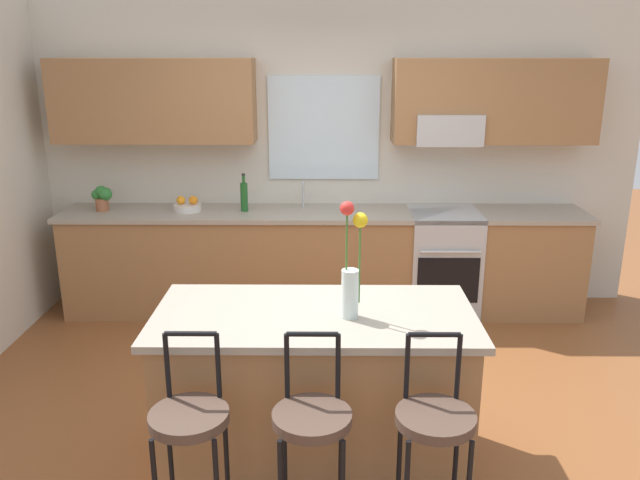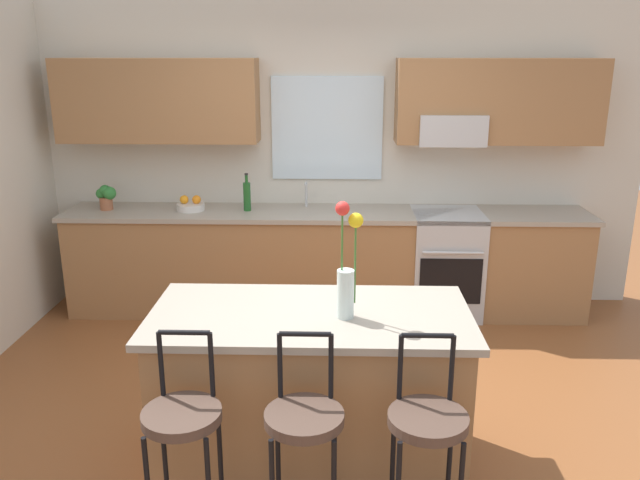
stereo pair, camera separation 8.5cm
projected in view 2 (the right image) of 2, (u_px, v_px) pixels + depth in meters
ground_plane at (321, 410)px, 4.14m from camera, size 14.00×14.00×0.00m
back_wall_assembly at (329, 139)px, 5.61m from camera, size 5.60×0.50×2.70m
counter_run at (326, 261)px, 5.64m from camera, size 4.56×0.64×0.92m
sink_faucet at (306, 192)px, 5.61m from camera, size 0.02×0.13×0.23m
oven_range at (445, 263)px, 5.58m from camera, size 0.60×0.64×0.92m
kitchen_island at (311, 389)px, 3.50m from camera, size 1.71×0.84×0.92m
bar_stool_near at (183, 425)px, 2.86m from camera, size 0.36×0.36×1.04m
bar_stool_middle at (304, 427)px, 2.84m from camera, size 0.36×0.36×1.04m
bar_stool_far at (427, 429)px, 2.83m from camera, size 0.36×0.36×1.04m
flower_vase at (347, 272)px, 3.24m from camera, size 0.14×0.09×0.62m
fruit_bowl_oranges at (191, 205)px, 5.53m from camera, size 0.24×0.24×0.13m
bottle_olive_oil at (247, 196)px, 5.49m from camera, size 0.06×0.06×0.33m
potted_plant_small at (106, 196)px, 5.52m from camera, size 0.18×0.12×0.22m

